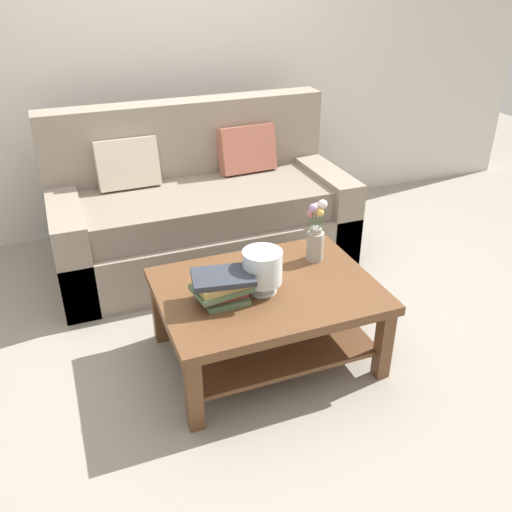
{
  "coord_description": "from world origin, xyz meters",
  "views": [
    {
      "loc": [
        -0.91,
        -2.5,
        1.92
      ],
      "look_at": [
        -0.0,
        -0.17,
        0.54
      ],
      "focal_mm": 38.55,
      "sensor_mm": 36.0,
      "label": 1
    }
  ],
  "objects_px": {
    "coffee_table": "(266,306)",
    "glass_hurricane_vase": "(262,268)",
    "book_stack_main": "(223,286)",
    "flower_pitcher": "(316,237)",
    "couch": "(201,211)"
  },
  "relations": [
    {
      "from": "glass_hurricane_vase",
      "to": "flower_pitcher",
      "type": "relative_size",
      "value": 0.64
    },
    {
      "from": "couch",
      "to": "flower_pitcher",
      "type": "xyz_separation_m",
      "value": [
        0.36,
        -1.02,
        0.22
      ]
    },
    {
      "from": "couch",
      "to": "flower_pitcher",
      "type": "relative_size",
      "value": 5.59
    },
    {
      "from": "couch",
      "to": "glass_hurricane_vase",
      "type": "xyz_separation_m",
      "value": [
        -0.03,
        -1.22,
        0.21
      ]
    },
    {
      "from": "couch",
      "to": "book_stack_main",
      "type": "xyz_separation_m",
      "value": [
        -0.24,
        -1.23,
        0.16
      ]
    },
    {
      "from": "coffee_table",
      "to": "glass_hurricane_vase",
      "type": "height_order",
      "value": "glass_hurricane_vase"
    },
    {
      "from": "coffee_table",
      "to": "couch",
      "type": "bearing_deg",
      "value": 90.18
    },
    {
      "from": "book_stack_main",
      "to": "coffee_table",
      "type": "bearing_deg",
      "value": 8.96
    },
    {
      "from": "book_stack_main",
      "to": "flower_pitcher",
      "type": "height_order",
      "value": "flower_pitcher"
    },
    {
      "from": "book_stack_main",
      "to": "glass_hurricane_vase",
      "type": "relative_size",
      "value": 1.44
    },
    {
      "from": "couch",
      "to": "glass_hurricane_vase",
      "type": "height_order",
      "value": "couch"
    },
    {
      "from": "flower_pitcher",
      "to": "coffee_table",
      "type": "bearing_deg",
      "value": -154.54
    },
    {
      "from": "coffee_table",
      "to": "glass_hurricane_vase",
      "type": "bearing_deg",
      "value": -141.2
    },
    {
      "from": "glass_hurricane_vase",
      "to": "flower_pitcher",
      "type": "distance_m",
      "value": 0.44
    },
    {
      "from": "book_stack_main",
      "to": "flower_pitcher",
      "type": "distance_m",
      "value": 0.64
    }
  ]
}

